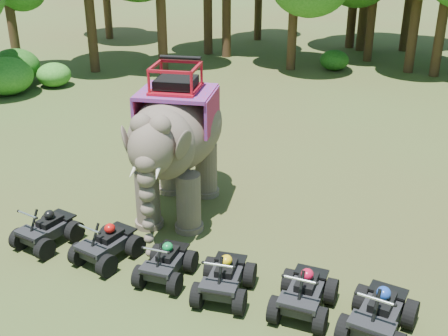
{
  "coord_description": "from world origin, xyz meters",
  "views": [
    {
      "loc": [
        5.72,
        -11.91,
        8.34
      ],
      "look_at": [
        0.0,
        1.2,
        1.9
      ],
      "focal_mm": 45.0,
      "sensor_mm": 36.0,
      "label": 1
    }
  ],
  "objects_px": {
    "atv_2": "(166,258)",
    "atv_0": "(46,225)",
    "elephant": "(177,140)",
    "atv_5": "(380,308)",
    "atv_1": "(107,239)",
    "atv_3": "(225,273)",
    "atv_4": "(305,288)"
  },
  "relations": [
    {
      "from": "atv_1",
      "to": "atv_3",
      "type": "distance_m",
      "value": 3.44
    },
    {
      "from": "elephant",
      "to": "atv_2",
      "type": "height_order",
      "value": "elephant"
    },
    {
      "from": "elephant",
      "to": "atv_1",
      "type": "distance_m",
      "value": 3.7
    },
    {
      "from": "atv_2",
      "to": "elephant",
      "type": "bearing_deg",
      "value": 108.12
    },
    {
      "from": "atv_1",
      "to": "atv_3",
      "type": "bearing_deg",
      "value": 6.8
    },
    {
      "from": "atv_5",
      "to": "elephant",
      "type": "bearing_deg",
      "value": 159.13
    },
    {
      "from": "elephant",
      "to": "atv_4",
      "type": "relative_size",
      "value": 3.15
    },
    {
      "from": "elephant",
      "to": "atv_0",
      "type": "xyz_separation_m",
      "value": [
        -2.37,
        -3.29,
        -1.7
      ]
    },
    {
      "from": "elephant",
      "to": "atv_0",
      "type": "bearing_deg",
      "value": -138.45
    },
    {
      "from": "atv_0",
      "to": "atv_5",
      "type": "xyz_separation_m",
      "value": [
        8.99,
        -0.09,
        0.08
      ]
    },
    {
      "from": "elephant",
      "to": "atv_1",
      "type": "bearing_deg",
      "value": -109.85
    },
    {
      "from": "atv_0",
      "to": "atv_1",
      "type": "xyz_separation_m",
      "value": [
        1.96,
        0.02,
        0.01
      ]
    },
    {
      "from": "atv_0",
      "to": "atv_2",
      "type": "height_order",
      "value": "atv_0"
    },
    {
      "from": "atv_0",
      "to": "elephant",
      "type": "bearing_deg",
      "value": 62.63
    },
    {
      "from": "atv_1",
      "to": "atv_4",
      "type": "xyz_separation_m",
      "value": [
        5.35,
        0.01,
        0.02
      ]
    },
    {
      "from": "atv_3",
      "to": "elephant",
      "type": "bearing_deg",
      "value": 122.52
    },
    {
      "from": "atv_1",
      "to": "atv_5",
      "type": "xyz_separation_m",
      "value": [
        7.03,
        -0.1,
        0.07
      ]
    },
    {
      "from": "elephant",
      "to": "atv_2",
      "type": "bearing_deg",
      "value": -80.07
    },
    {
      "from": "elephant",
      "to": "atv_2",
      "type": "relative_size",
      "value": 3.49
    },
    {
      "from": "atv_3",
      "to": "atv_4",
      "type": "height_order",
      "value": "atv_4"
    },
    {
      "from": "atv_4",
      "to": "atv_5",
      "type": "height_order",
      "value": "atv_5"
    },
    {
      "from": "elephant",
      "to": "atv_2",
      "type": "distance_m",
      "value": 4.05
    },
    {
      "from": "atv_1",
      "to": "atv_5",
      "type": "relative_size",
      "value": 0.9
    },
    {
      "from": "elephant",
      "to": "atv_5",
      "type": "distance_m",
      "value": 7.6
    },
    {
      "from": "elephant",
      "to": "atv_5",
      "type": "xyz_separation_m",
      "value": [
        6.62,
        -3.37,
        -1.62
      ]
    },
    {
      "from": "elephant",
      "to": "atv_4",
      "type": "bearing_deg",
      "value": -46.11
    },
    {
      "from": "atv_1",
      "to": "atv_3",
      "type": "height_order",
      "value": "atv_3"
    },
    {
      "from": "atv_2",
      "to": "atv_0",
      "type": "bearing_deg",
      "value": 174.19
    },
    {
      "from": "atv_1",
      "to": "atv_3",
      "type": "xyz_separation_m",
      "value": [
        3.44,
        -0.16,
        0.01
      ]
    },
    {
      "from": "atv_0",
      "to": "atv_1",
      "type": "height_order",
      "value": "atv_1"
    },
    {
      "from": "elephant",
      "to": "atv_5",
      "type": "height_order",
      "value": "elephant"
    },
    {
      "from": "atv_2",
      "to": "atv_5",
      "type": "relative_size",
      "value": 0.85
    }
  ]
}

